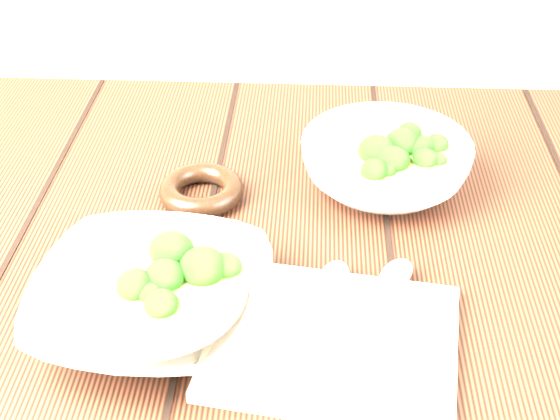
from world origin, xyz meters
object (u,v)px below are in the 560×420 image
trivet (201,190)px  napkin (333,341)px  soup_bowl_back (385,163)px  table (225,334)px  soup_bowl_front (153,301)px

trivet → napkin: size_ratio=0.44×
soup_bowl_back → table: bearing=-143.4°
table → trivet: (-0.03, 0.10, 0.13)m
table → trivet: size_ratio=12.29×
table → trivet: bearing=108.3°
soup_bowl_back → napkin: bearing=-103.1°
soup_bowl_front → trivet: 0.21m
soup_bowl_back → trivet: size_ratio=2.08×
soup_bowl_back → napkin: 0.27m
soup_bowl_back → trivet: bearing=-170.6°
napkin → soup_bowl_front: bearing=-178.2°
trivet → napkin: bearing=-56.7°
soup_bowl_front → napkin: bearing=-6.7°
soup_bowl_back → napkin: (-0.06, -0.26, -0.03)m
table → soup_bowl_front: size_ratio=5.08×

